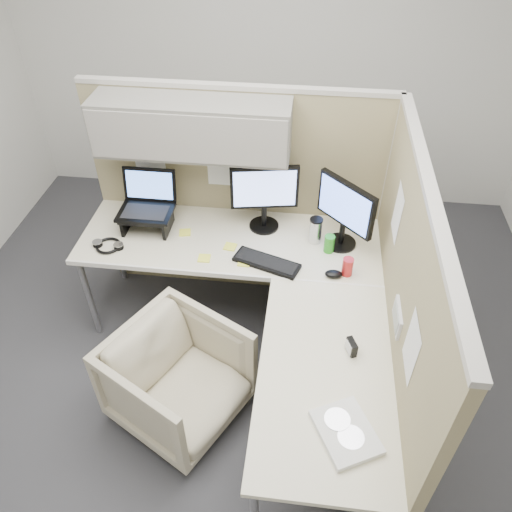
# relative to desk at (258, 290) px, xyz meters

# --- Properties ---
(ground) EXTENTS (4.50, 4.50, 0.00)m
(ground) POSITION_rel_desk_xyz_m (-0.12, -0.13, -0.69)
(ground) COLOR #313035
(ground) RESTS_ON ground
(partition_back) EXTENTS (2.00, 0.36, 1.63)m
(partition_back) POSITION_rel_desk_xyz_m (-0.34, 0.70, 0.41)
(partition_back) COLOR #968A62
(partition_back) RESTS_ON ground
(partition_right) EXTENTS (0.07, 2.03, 1.63)m
(partition_right) POSITION_rel_desk_xyz_m (0.78, -0.19, 0.13)
(partition_right) COLOR #968A62
(partition_right) RESTS_ON ground
(desk) EXTENTS (2.00, 1.98, 0.73)m
(desk) POSITION_rel_desk_xyz_m (0.00, 0.00, 0.00)
(desk) COLOR beige
(desk) RESTS_ON ground
(office_chair) EXTENTS (0.89, 0.91, 0.71)m
(office_chair) POSITION_rel_desk_xyz_m (-0.42, -0.43, -0.33)
(office_chair) COLOR beige
(office_chair) RESTS_ON ground
(monitor_left) EXTENTS (0.44, 0.20, 0.47)m
(monitor_left) POSITION_rel_desk_xyz_m (-0.02, 0.57, 0.32)
(monitor_left) COLOR black
(monitor_left) RESTS_ON desk
(monitor_right) EXTENTS (0.34, 0.34, 0.47)m
(monitor_right) POSITION_rel_desk_xyz_m (0.49, 0.45, 0.32)
(monitor_right) COLOR black
(monitor_right) RESTS_ON desk
(laptop_station) EXTENTS (0.36, 0.31, 0.37)m
(laptop_station) POSITION_rel_desk_xyz_m (-0.80, 0.49, 0.19)
(laptop_station) COLOR black
(laptop_station) RESTS_ON desk
(keyboard) EXTENTS (0.44, 0.27, 0.02)m
(keyboard) POSITION_rel_desk_xyz_m (0.03, 0.19, 0.05)
(keyboard) COLOR black
(keyboard) RESTS_ON desk
(mouse) EXTENTS (0.11, 0.07, 0.04)m
(mouse) POSITION_rel_desk_xyz_m (0.45, 0.13, 0.06)
(mouse) COLOR black
(mouse) RESTS_ON desk
(travel_mug) EXTENTS (0.09, 0.09, 0.18)m
(travel_mug) POSITION_rel_desk_xyz_m (0.32, 0.45, 0.13)
(travel_mug) COLOR silver
(travel_mug) RESTS_ON desk
(soda_can_green) EXTENTS (0.07, 0.07, 0.12)m
(soda_can_green) POSITION_rel_desk_xyz_m (0.53, 0.16, 0.10)
(soda_can_green) COLOR #B21E1E
(soda_can_green) RESTS_ON desk
(soda_can_silver) EXTENTS (0.07, 0.07, 0.12)m
(soda_can_silver) POSITION_rel_desk_xyz_m (0.41, 0.37, 0.10)
(soda_can_silver) COLOR #268C1E
(soda_can_silver) RESTS_ON desk
(sticky_note_d) EXTENTS (0.09, 0.09, 0.01)m
(sticky_note_d) POSITION_rel_desk_xyz_m (-0.22, 0.33, 0.05)
(sticky_note_d) COLOR #ECEE3E
(sticky_note_d) RESTS_ON desk
(sticky_note_c) EXTENTS (0.09, 0.09, 0.01)m
(sticky_note_c) POSITION_rel_desk_xyz_m (-0.54, 0.44, 0.05)
(sticky_note_c) COLOR #ECEE3E
(sticky_note_c) RESTS_ON desk
(sticky_note_a) EXTENTS (0.08, 0.08, 0.01)m
(sticky_note_a) POSITION_rel_desk_xyz_m (-0.36, 0.20, 0.05)
(sticky_note_a) COLOR #ECEE3E
(sticky_note_a) RESTS_ON desk
(sticky_note_b) EXTENTS (0.08, 0.08, 0.01)m
(sticky_note_b) POSITION_rel_desk_xyz_m (-0.11, 0.19, 0.05)
(sticky_note_b) COLOR #ECEE3E
(sticky_note_b) RESTS_ON desk
(headphones) EXTENTS (0.21, 0.18, 0.03)m
(headphones) POSITION_rel_desk_xyz_m (-1.00, 0.23, 0.06)
(headphones) COLOR black
(headphones) RESTS_ON desk
(paper_stack) EXTENTS (0.34, 0.37, 0.03)m
(paper_stack) POSITION_rel_desk_xyz_m (0.51, -0.90, 0.06)
(paper_stack) COLOR white
(paper_stack) RESTS_ON desk
(desk_clock) EXTENTS (0.06, 0.09, 0.08)m
(desk_clock) POSITION_rel_desk_xyz_m (0.54, -0.44, 0.08)
(desk_clock) COLOR black
(desk_clock) RESTS_ON desk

